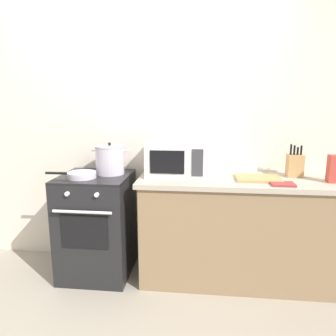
% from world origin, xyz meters
% --- Properties ---
extents(ground_plane, '(10.00, 10.00, 0.00)m').
position_xyz_m(ground_plane, '(0.00, 0.00, 0.00)').
color(ground_plane, '#9E9384').
extents(back_wall, '(4.40, 0.10, 2.50)m').
position_xyz_m(back_wall, '(0.30, 0.97, 1.25)').
color(back_wall, silver).
rests_on(back_wall, ground_plane).
extents(lower_cabinet_right, '(1.64, 0.56, 0.88)m').
position_xyz_m(lower_cabinet_right, '(0.90, 0.62, 0.44)').
color(lower_cabinet_right, '#8C7051').
rests_on(lower_cabinet_right, ground_plane).
extents(countertop_right, '(1.70, 0.60, 0.04)m').
position_xyz_m(countertop_right, '(0.90, 0.62, 0.90)').
color(countertop_right, '#ADA393').
rests_on(countertop_right, lower_cabinet_right).
extents(stove, '(0.60, 0.64, 0.92)m').
position_xyz_m(stove, '(-0.35, 0.60, 0.46)').
color(stove, black).
rests_on(stove, ground_plane).
extents(stock_pot, '(0.34, 0.26, 0.28)m').
position_xyz_m(stock_pot, '(-0.23, 0.68, 1.05)').
color(stock_pot, silver).
rests_on(stock_pot, stove).
extents(frying_pan, '(0.44, 0.24, 0.05)m').
position_xyz_m(frying_pan, '(-0.43, 0.50, 0.95)').
color(frying_pan, silver).
rests_on(frying_pan, stove).
extents(microwave, '(0.50, 0.37, 0.30)m').
position_xyz_m(microwave, '(0.36, 0.68, 1.07)').
color(microwave, white).
rests_on(microwave, countertop_right).
extents(cutting_board, '(0.36, 0.26, 0.02)m').
position_xyz_m(cutting_board, '(1.04, 0.60, 0.93)').
color(cutting_board, tan).
rests_on(cutting_board, countertop_right).
extents(knife_block, '(0.13, 0.10, 0.28)m').
position_xyz_m(knife_block, '(1.37, 0.74, 1.02)').
color(knife_block, tan).
rests_on(knife_block, countertop_right).
extents(pasta_box, '(0.08, 0.08, 0.22)m').
position_xyz_m(pasta_box, '(1.61, 0.57, 1.03)').
color(pasta_box, '#B73D33').
rests_on(pasta_box, countertop_right).
extents(oven_mitt, '(0.18, 0.14, 0.02)m').
position_xyz_m(oven_mitt, '(1.20, 0.44, 0.93)').
color(oven_mitt, '#993333').
rests_on(oven_mitt, countertop_right).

